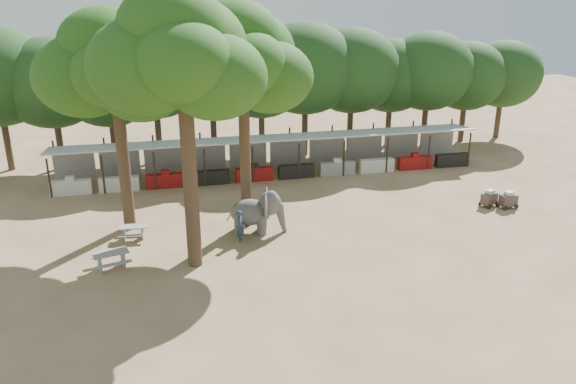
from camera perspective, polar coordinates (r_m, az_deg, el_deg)
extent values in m
plane|color=brown|center=(25.14, 4.86, -7.93)|extent=(100.00, 100.00, 0.00)
cube|color=#AFB1B8|center=(36.96, -1.66, 5.50)|extent=(28.00, 2.99, 0.39)
cylinder|color=#2D2319|center=(35.77, -21.38, 1.44)|extent=(0.12, 0.12, 2.40)
cylinder|color=#2D2319|center=(38.27, -20.92, 2.97)|extent=(0.12, 0.12, 2.80)
cube|color=silver|center=(36.23, -21.18, 0.44)|extent=(2.38, 0.50, 0.90)
cube|color=gray|center=(38.33, -20.85, 2.38)|extent=(2.52, 0.12, 2.00)
cylinder|color=#2D2319|center=(35.44, -16.91, 1.80)|extent=(0.12, 0.12, 2.40)
cylinder|color=#2D2319|center=(37.96, -16.74, 3.32)|extent=(0.12, 0.12, 2.80)
cube|color=silver|center=(35.91, -16.77, 0.79)|extent=(2.38, 0.50, 0.90)
cube|color=gray|center=(38.03, -16.69, 2.73)|extent=(2.52, 0.12, 2.00)
cylinder|color=#2D2319|center=(35.34, -12.39, 2.16)|extent=(0.12, 0.12, 2.40)
cylinder|color=#2D2319|center=(37.87, -12.52, 3.66)|extent=(0.12, 0.12, 2.80)
cube|color=maroon|center=(35.80, -12.31, 1.14)|extent=(2.38, 0.50, 0.90)
cube|color=gray|center=(37.93, -12.47, 3.06)|extent=(2.52, 0.12, 2.00)
cylinder|color=#2D2319|center=(35.45, -7.87, 2.50)|extent=(0.12, 0.12, 2.40)
cylinder|color=#2D2319|center=(37.98, -8.29, 3.98)|extent=(0.12, 0.12, 2.80)
cube|color=black|center=(35.92, -7.86, 1.48)|extent=(2.38, 0.50, 0.90)
cube|color=gray|center=(38.04, -8.25, 3.38)|extent=(2.52, 0.12, 2.00)
cylinder|color=#2D2319|center=(35.79, -3.41, 2.83)|extent=(0.12, 0.12, 2.40)
cylinder|color=#2D2319|center=(38.29, -4.11, 4.27)|extent=(0.12, 0.12, 2.80)
cube|color=maroon|center=(36.25, -3.45, 1.81)|extent=(2.38, 0.50, 0.90)
cube|color=gray|center=(38.35, -4.08, 3.68)|extent=(2.52, 0.12, 2.00)
cylinder|color=#2D2319|center=(36.34, 0.95, 3.13)|extent=(0.12, 0.12, 2.40)
cylinder|color=#2D2319|center=(38.80, -0.01, 4.54)|extent=(0.12, 0.12, 2.80)
cube|color=black|center=(36.79, 0.85, 2.12)|extent=(2.38, 0.50, 0.90)
cube|color=gray|center=(38.86, 0.00, 3.95)|extent=(2.52, 0.12, 2.00)
cylinder|color=#2D2319|center=(37.09, 5.16, 3.40)|extent=(0.12, 0.12, 2.40)
cylinder|color=#2D2319|center=(39.51, 3.96, 4.77)|extent=(0.12, 0.12, 2.80)
cube|color=gray|center=(37.54, 5.01, 2.41)|extent=(2.38, 0.50, 0.90)
cube|color=gray|center=(39.57, 3.97, 4.19)|extent=(2.52, 0.12, 2.00)
cylinder|color=#2D2319|center=(38.03, 9.18, 3.64)|extent=(0.12, 0.12, 2.40)
cylinder|color=#2D2319|center=(40.40, 7.78, 4.98)|extent=(0.12, 0.12, 2.80)
cube|color=silver|center=(38.47, 8.98, 2.67)|extent=(2.38, 0.50, 0.90)
cube|color=gray|center=(40.46, 7.77, 4.41)|extent=(2.52, 0.12, 2.00)
cylinder|color=#2D2319|center=(39.16, 12.99, 3.86)|extent=(0.12, 0.12, 2.40)
cylinder|color=#2D2319|center=(41.45, 11.42, 5.15)|extent=(0.12, 0.12, 2.80)
cube|color=maroon|center=(39.58, 12.76, 2.91)|extent=(2.38, 0.50, 0.90)
cube|color=gray|center=(41.51, 11.41, 4.60)|extent=(2.52, 0.12, 2.00)
cylinder|color=#2D2319|center=(40.44, 16.58, 4.04)|extent=(0.12, 0.12, 2.40)
cylinder|color=#2D2319|center=(42.67, 14.86, 5.30)|extent=(0.12, 0.12, 2.80)
cube|color=black|center=(40.85, 16.31, 3.13)|extent=(2.38, 0.50, 0.90)
cube|color=gray|center=(42.73, 14.85, 4.76)|extent=(2.52, 0.12, 2.00)
cylinder|color=#332316|center=(29.04, -16.56, 4.92)|extent=(0.60, 0.60, 9.20)
cone|color=#332316|center=(28.26, -17.50, 13.95)|extent=(0.57, 0.57, 2.88)
ellipsoid|color=#16440D|center=(28.84, -19.99, 11.01)|extent=(4.80, 4.80, 3.94)
ellipsoid|color=#16440D|center=(27.82, -14.69, 10.42)|extent=(4.20, 4.20, 3.44)
ellipsoid|color=#16440D|center=(29.42, -16.81, 12.69)|extent=(5.20, 5.20, 4.26)
ellipsoid|color=#16440D|center=(27.09, -17.42, 11.42)|extent=(3.80, 3.80, 3.12)
ellipsoid|color=#16440D|center=(28.48, -18.09, 13.97)|extent=(4.40, 4.40, 3.61)
cylinder|color=#332316|center=(24.01, -10.07, 3.87)|extent=(0.64, 0.64, 10.40)
cone|color=#332316|center=(23.14, -10.87, 16.33)|extent=(0.61, 0.61, 3.25)
ellipsoid|color=#16440D|center=(23.56, -14.14, 12.33)|extent=(4.80, 4.80, 3.94)
ellipsoid|color=#16440D|center=(22.83, -7.41, 11.52)|extent=(4.20, 4.20, 3.44)
ellipsoid|color=#16440D|center=(24.32, -10.37, 14.25)|extent=(5.20, 5.20, 4.26)
ellipsoid|color=#16440D|center=(21.96, -10.48, 12.87)|extent=(3.80, 3.80, 3.12)
ellipsoid|color=#16440D|center=(23.34, -11.64, 15.92)|extent=(4.40, 4.40, 3.61)
cylinder|color=#332316|center=(28.25, -4.44, 5.71)|extent=(0.56, 0.56, 9.60)
cone|color=#332316|center=(27.46, -4.71, 15.46)|extent=(0.53, 0.53, 3.00)
ellipsoid|color=#16440D|center=(27.74, -7.65, 12.40)|extent=(4.80, 4.80, 3.94)
ellipsoid|color=#16440D|center=(27.29, -1.86, 11.59)|extent=(4.20, 4.20, 3.44)
ellipsoid|color=#16440D|center=(28.65, -4.60, 13.96)|extent=(5.20, 5.20, 4.26)
ellipsoid|color=#16440D|center=(26.30, -4.20, 12.77)|extent=(3.80, 3.80, 3.12)
ellipsoid|color=#16440D|center=(27.62, -5.41, 15.38)|extent=(4.40, 4.40, 3.61)
cylinder|color=#332316|center=(42.38, -25.87, 4.50)|extent=(0.44, 0.44, 3.74)
ellipsoid|color=black|center=(41.68, -26.63, 9.34)|extent=(6.46, 5.95, 5.61)
cylinder|color=#332316|center=(41.75, -21.41, 4.93)|extent=(0.44, 0.44, 3.74)
ellipsoid|color=black|center=(41.04, -22.06, 9.85)|extent=(6.46, 5.95, 5.61)
cylinder|color=#332316|center=(41.38, -16.85, 5.33)|extent=(0.44, 0.44, 3.74)
ellipsoid|color=black|center=(40.66, -17.37, 10.31)|extent=(6.46, 5.95, 5.61)
cylinder|color=#332316|center=(41.28, -12.22, 5.70)|extent=(0.44, 0.44, 3.74)
ellipsoid|color=black|center=(40.56, -12.60, 10.71)|extent=(6.46, 5.95, 5.61)
cylinder|color=#332316|center=(41.44, -7.59, 6.04)|extent=(0.44, 0.44, 3.74)
ellipsoid|color=black|center=(40.73, -7.83, 11.03)|extent=(6.46, 5.95, 5.61)
cylinder|color=#332316|center=(41.88, -3.03, 6.33)|extent=(0.44, 0.44, 3.74)
ellipsoid|color=black|center=(41.17, -3.12, 11.28)|extent=(6.46, 5.95, 5.61)
cylinder|color=#332316|center=(42.57, 1.42, 6.58)|extent=(0.44, 0.44, 3.74)
ellipsoid|color=black|center=(41.87, 1.46, 11.45)|extent=(6.46, 5.95, 5.61)
cylinder|color=#332316|center=(43.50, 5.70, 6.78)|extent=(0.44, 0.44, 3.74)
ellipsoid|color=black|center=(42.82, 5.87, 11.55)|extent=(6.46, 5.95, 5.61)
cylinder|color=#332316|center=(44.67, 9.79, 6.94)|extent=(0.44, 0.44, 3.74)
ellipsoid|color=black|center=(44.00, 10.07, 11.57)|extent=(6.46, 5.95, 5.61)
cylinder|color=#332316|center=(46.04, 13.65, 7.05)|extent=(0.44, 0.44, 3.74)
ellipsoid|color=black|center=(45.40, 14.03, 11.55)|extent=(6.46, 5.95, 5.61)
cylinder|color=#332316|center=(47.61, 17.28, 7.13)|extent=(0.44, 0.44, 3.74)
ellipsoid|color=black|center=(46.99, 17.74, 11.47)|extent=(6.46, 5.95, 5.61)
cylinder|color=#332316|center=(49.36, 20.66, 7.18)|extent=(0.44, 0.44, 3.74)
ellipsoid|color=black|center=(48.76, 21.19, 11.36)|extent=(6.46, 5.95, 5.61)
ellipsoid|color=#474545|center=(28.43, -3.84, -2.06)|extent=(2.30, 1.65, 1.34)
cylinder|color=#474545|center=(28.38, -5.01, -3.27)|extent=(0.58, 0.58, 1.14)
cylinder|color=#474545|center=(28.97, -4.91, -2.77)|extent=(0.58, 0.58, 1.14)
cylinder|color=#474545|center=(28.31, -2.70, -3.28)|extent=(0.58, 0.58, 1.14)
cylinder|color=#474545|center=(28.90, -2.64, -2.77)|extent=(0.58, 0.58, 1.14)
ellipsoid|color=#474545|center=(28.21, -1.86, -1.16)|extent=(1.33, 1.16, 1.25)
ellipsoid|color=#474545|center=(27.64, -2.29, -1.55)|extent=(0.42, 1.04, 1.28)
ellipsoid|color=#474545|center=(28.77, -2.21, -0.66)|extent=(0.42, 1.04, 1.28)
cone|color=#474545|center=(28.52, -0.62, -2.77)|extent=(0.61, 0.61, 1.41)
imported|color=#26384C|center=(27.62, -4.88, -3.41)|extent=(0.44, 0.61, 1.60)
cube|color=gray|center=(26.14, -17.60, -5.92)|extent=(1.66, 1.09, 0.06)
cube|color=gray|center=(26.24, -18.60, -6.86)|extent=(0.26, 0.62, 0.71)
cube|color=gray|center=(26.38, -16.43, -6.46)|extent=(0.26, 0.62, 0.71)
cube|color=gray|center=(25.78, -17.28, -7.02)|extent=(1.54, 0.64, 0.05)
cube|color=gray|center=(26.78, -17.77, -6.03)|extent=(1.54, 0.64, 0.05)
cube|color=gray|center=(28.85, -15.49, -3.41)|extent=(1.38, 0.73, 0.05)
cube|color=gray|center=(29.04, -16.30, -4.04)|extent=(0.13, 0.54, 0.62)
cube|color=gray|center=(28.92, -14.55, -3.97)|extent=(0.13, 0.54, 0.62)
cube|color=gray|center=(28.50, -15.54, -4.29)|extent=(1.35, 0.33, 0.04)
cube|color=gray|center=(29.40, -15.34, -3.51)|extent=(1.35, 0.33, 0.04)
cube|color=#3C2F29|center=(34.09, 21.47, -0.79)|extent=(0.95, 0.62, 0.64)
cylinder|color=black|center=(33.76, 21.23, -1.53)|extent=(0.28, 0.08, 0.27)
cylinder|color=black|center=(34.21, 22.19, -1.39)|extent=(0.28, 0.08, 0.27)
cylinder|color=black|center=(34.19, 20.62, -1.19)|extent=(0.28, 0.08, 0.27)
cylinder|color=black|center=(34.64, 21.58, -1.04)|extent=(0.28, 0.08, 0.27)
cube|color=silver|center=(33.96, 21.56, -0.14)|extent=(0.48, 0.40, 0.23)
cube|color=#3C2F29|center=(34.00, 19.76, -0.62)|extent=(1.05, 0.86, 0.64)
cylinder|color=black|center=(33.66, 19.76, -1.41)|extent=(0.27, 0.16, 0.27)
cylinder|color=black|center=(34.24, 20.46, -1.14)|extent=(0.27, 0.16, 0.27)
cylinder|color=black|center=(33.97, 18.94, -1.11)|extent=(0.27, 0.16, 0.27)
cylinder|color=black|center=(34.54, 19.64, -0.85)|extent=(0.27, 0.16, 0.27)
cube|color=silver|center=(33.86, 19.84, 0.02)|extent=(0.56, 0.51, 0.23)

